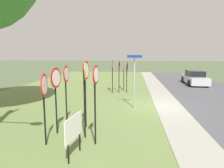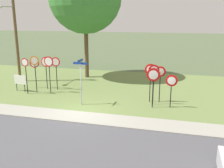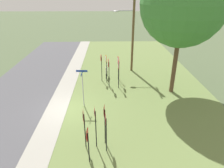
% 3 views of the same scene
% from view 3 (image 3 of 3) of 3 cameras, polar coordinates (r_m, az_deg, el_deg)
% --- Properties ---
extents(ground_plane, '(160.00, 160.00, 0.00)m').
position_cam_3_polar(ground_plane, '(15.44, -12.67, -7.16)').
color(ground_plane, '#4C5B3D').
extents(road_asphalt, '(44.00, 6.40, 0.01)m').
position_cam_3_polar(road_asphalt, '(17.05, -28.79, -6.62)').
color(road_asphalt, '#4C4C51').
rests_on(road_asphalt, ground_plane).
extents(sidewalk_strip, '(44.00, 1.60, 0.06)m').
position_cam_3_polar(sidewalk_strip, '(15.60, -15.58, -7.01)').
color(sidewalk_strip, '#99968C').
rests_on(sidewalk_strip, ground_plane).
extents(grass_median, '(44.00, 12.00, 0.04)m').
position_cam_3_polar(grass_median, '(15.40, 9.94, -6.89)').
color(grass_median, olive).
rests_on(grass_median, ground_plane).
extents(stop_sign_near_left, '(0.60, 0.11, 2.64)m').
position_cam_3_polar(stop_sign_near_left, '(19.03, -3.08, 6.13)').
color(stop_sign_near_left, black).
rests_on(stop_sign_near_left, grass_median).
extents(stop_sign_near_right, '(0.65, 0.15, 2.75)m').
position_cam_3_polar(stop_sign_near_right, '(18.53, -1.66, 5.95)').
color(stop_sign_near_right, black).
rests_on(stop_sign_near_right, grass_median).
extents(stop_sign_far_left, '(0.69, 0.10, 2.54)m').
position_cam_3_polar(stop_sign_far_left, '(17.52, 1.85, 4.34)').
color(stop_sign_far_left, black).
rests_on(stop_sign_far_left, grass_median).
extents(stop_sign_far_center, '(0.75, 0.15, 2.39)m').
position_cam_3_polar(stop_sign_far_center, '(19.31, 1.79, 6.04)').
color(stop_sign_far_center, black).
rests_on(stop_sign_far_center, grass_median).
extents(stop_sign_far_right, '(0.76, 0.11, 2.73)m').
position_cam_3_polar(stop_sign_far_right, '(17.56, -0.97, 4.96)').
color(stop_sign_far_right, black).
rests_on(stop_sign_far_right, grass_median).
extents(stop_sign_center_tall, '(0.76, 0.12, 2.51)m').
position_cam_3_polar(stop_sign_center_tall, '(18.37, 1.94, 5.34)').
color(stop_sign_center_tall, black).
rests_on(stop_sign_center_tall, grass_median).
extents(yield_sign_near_left, '(0.68, 0.12, 2.62)m').
position_cam_3_polar(yield_sign_near_left, '(10.74, -4.92, -9.59)').
color(yield_sign_near_left, black).
rests_on(yield_sign_near_left, grass_median).
extents(yield_sign_near_right, '(0.76, 0.11, 2.57)m').
position_cam_3_polar(yield_sign_near_right, '(10.95, -2.24, -8.91)').
color(yield_sign_near_right, black).
rests_on(yield_sign_near_right, grass_median).
extents(yield_sign_far_left, '(0.73, 0.11, 2.10)m').
position_cam_3_polar(yield_sign_far_left, '(10.13, -7.09, -15.03)').
color(yield_sign_far_left, black).
rests_on(yield_sign_far_left, grass_median).
extents(yield_sign_far_right, '(0.83, 0.13, 2.52)m').
position_cam_3_polar(yield_sign_far_right, '(10.81, -8.17, -9.91)').
color(yield_sign_far_right, black).
rests_on(yield_sign_far_right, grass_median).
extents(yield_sign_center, '(0.69, 0.11, 2.42)m').
position_cam_3_polar(yield_sign_center, '(10.51, -1.86, -11.38)').
color(yield_sign_center, black).
rests_on(yield_sign_center, grass_median).
extents(street_name_post, '(0.96, 0.82, 2.95)m').
position_cam_3_polar(street_name_post, '(14.80, -8.38, -0.33)').
color(street_name_post, '#9EA0A8').
rests_on(street_name_post, grass_median).
extents(utility_pole, '(2.10, 2.18, 8.71)m').
position_cam_3_polar(utility_pole, '(21.16, 5.72, 15.90)').
color(utility_pole, brown).
rests_on(utility_pole, grass_median).
extents(notice_board, '(1.09, 0.18, 1.25)m').
position_cam_3_polar(notice_board, '(20.19, -1.58, 4.17)').
color(notice_board, black).
rests_on(notice_board, grass_median).
extents(oak_tree_left, '(6.40, 6.40, 10.39)m').
position_cam_3_polar(oak_tree_left, '(16.55, 19.72, 20.77)').
color(oak_tree_left, brown).
rests_on(oak_tree_left, grass_median).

